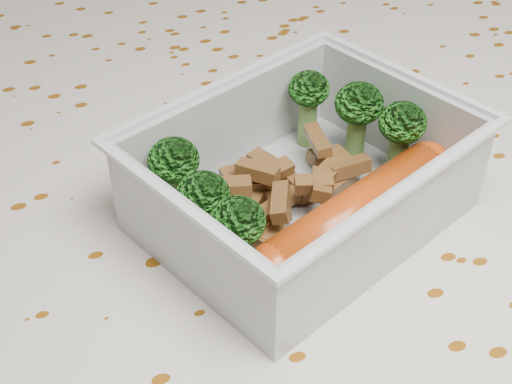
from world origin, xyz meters
name	(u,v)px	position (x,y,z in m)	size (l,w,h in m)	color
dining_table	(246,331)	(0.00, 0.00, 0.67)	(1.40, 0.90, 0.75)	brown
tablecloth	(245,279)	(0.00, 0.00, 0.72)	(1.46, 0.96, 0.19)	beige
lunch_container	(303,188)	(0.04, 0.00, 0.78)	(0.22, 0.20, 0.06)	silver
broccoli_florets	(287,152)	(0.03, 0.01, 0.80)	(0.17, 0.13, 0.05)	#608C3F
meat_pile	(288,189)	(0.03, 0.01, 0.77)	(0.11, 0.09, 0.03)	brown
sausage	(357,213)	(0.06, -0.03, 0.78)	(0.15, 0.08, 0.03)	#AE3A0C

